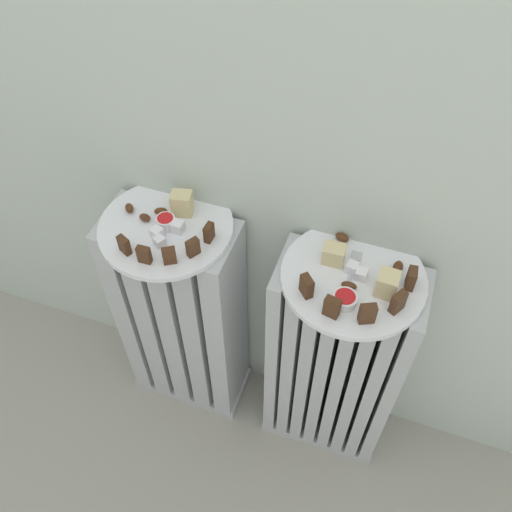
# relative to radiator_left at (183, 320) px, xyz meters

# --- Properties ---
(ground_plane) EXTENTS (6.00, 6.00, 0.00)m
(ground_plane) POSITION_rel_radiator_left_xyz_m (0.19, -0.28, -0.32)
(ground_plane) COLOR gray
(radiator_left) EXTENTS (0.30, 0.15, 0.64)m
(radiator_left) POSITION_rel_radiator_left_xyz_m (0.00, 0.00, 0.00)
(radiator_left) COLOR #B2B2B7
(radiator_left) RESTS_ON ground_plane
(radiator_right) EXTENTS (0.30, 0.15, 0.64)m
(radiator_right) POSITION_rel_radiator_left_xyz_m (0.38, -0.00, 0.00)
(radiator_right) COLOR #B2B2B7
(radiator_right) RESTS_ON ground_plane
(plate_left) EXTENTS (0.27, 0.27, 0.01)m
(plate_left) POSITION_rel_radiator_left_xyz_m (-0.00, 0.00, 0.33)
(plate_left) COLOR white
(plate_left) RESTS_ON radiator_left
(plate_right) EXTENTS (0.27, 0.27, 0.01)m
(plate_right) POSITION_rel_radiator_left_xyz_m (0.38, 0.00, 0.33)
(plate_right) COLOR white
(plate_right) RESTS_ON radiator_right
(dark_cake_slice_left_0) EXTENTS (0.03, 0.02, 0.04)m
(dark_cake_slice_left_0) POSITION_rel_radiator_left_xyz_m (-0.04, -0.09, 0.36)
(dark_cake_slice_left_0) COLOR #472B19
(dark_cake_slice_left_0) RESTS_ON plate_left
(dark_cake_slice_left_1) EXTENTS (0.03, 0.01, 0.04)m
(dark_cake_slice_left_1) POSITION_rel_radiator_left_xyz_m (0.00, -0.10, 0.36)
(dark_cake_slice_left_1) COLOR #472B19
(dark_cake_slice_left_1) RESTS_ON plate_left
(dark_cake_slice_left_2) EXTENTS (0.03, 0.02, 0.04)m
(dark_cake_slice_left_2) POSITION_rel_radiator_left_xyz_m (0.05, -0.08, 0.36)
(dark_cake_slice_left_2) COLOR #472B19
(dark_cake_slice_left_2) RESTS_ON plate_left
(dark_cake_slice_left_3) EXTENTS (0.02, 0.03, 0.04)m
(dark_cake_slice_left_3) POSITION_rel_radiator_left_xyz_m (0.08, -0.05, 0.36)
(dark_cake_slice_left_3) COLOR #472B19
(dark_cake_slice_left_3) RESTS_ON plate_left
(dark_cake_slice_left_4) EXTENTS (0.01, 0.03, 0.04)m
(dark_cake_slice_left_4) POSITION_rel_radiator_left_xyz_m (0.10, -0.01, 0.36)
(dark_cake_slice_left_4) COLOR #472B19
(dark_cake_slice_left_4) RESTS_ON plate_left
(marble_cake_slice_left_0) EXTENTS (0.05, 0.04, 0.05)m
(marble_cake_slice_left_0) POSITION_rel_radiator_left_xyz_m (0.02, 0.04, 0.36)
(marble_cake_slice_left_0) COLOR beige
(marble_cake_slice_left_0) RESTS_ON plate_left
(turkish_delight_left_0) EXTENTS (0.03, 0.03, 0.02)m
(turkish_delight_left_0) POSITION_rel_radiator_left_xyz_m (0.01, -0.05, 0.35)
(turkish_delight_left_0) COLOR white
(turkish_delight_left_0) RESTS_ON plate_left
(turkish_delight_left_1) EXTENTS (0.03, 0.03, 0.02)m
(turkish_delight_left_1) POSITION_rel_radiator_left_xyz_m (-0.00, -0.03, 0.35)
(turkish_delight_left_1) COLOR white
(turkish_delight_left_1) RESTS_ON plate_left
(turkish_delight_left_2) EXTENTS (0.02, 0.02, 0.02)m
(turkish_delight_left_2) POSITION_rel_radiator_left_xyz_m (0.03, -0.00, 0.35)
(turkish_delight_left_2) COLOR white
(turkish_delight_left_2) RESTS_ON plate_left
(medjool_date_left_0) EXTENTS (0.03, 0.03, 0.02)m
(medjool_date_left_0) POSITION_rel_radiator_left_xyz_m (-0.08, 0.01, 0.35)
(medjool_date_left_0) COLOR #4C2814
(medjool_date_left_0) RESTS_ON plate_left
(medjool_date_left_1) EXTENTS (0.03, 0.02, 0.01)m
(medjool_date_left_1) POSITION_rel_radiator_left_xyz_m (-0.02, 0.03, 0.35)
(medjool_date_left_1) COLOR #4C2814
(medjool_date_left_1) RESTS_ON plate_left
(medjool_date_left_2) EXTENTS (0.02, 0.02, 0.02)m
(medjool_date_left_2) POSITION_rel_radiator_left_xyz_m (-0.04, -0.00, 0.35)
(medjool_date_left_2) COLOR #4C2814
(medjool_date_left_2) RESTS_ON plate_left
(jam_bowl_left) EXTENTS (0.04, 0.04, 0.02)m
(jam_bowl_left) POSITION_rel_radiator_left_xyz_m (0.00, -0.00, 0.35)
(jam_bowl_left) COLOR white
(jam_bowl_left) RESTS_ON plate_left
(dark_cake_slice_right_0) EXTENTS (0.03, 0.03, 0.04)m
(dark_cake_slice_right_0) POSITION_rel_radiator_left_xyz_m (0.31, -0.07, 0.36)
(dark_cake_slice_right_0) COLOR #472B19
(dark_cake_slice_right_0) RESTS_ON plate_right
(dark_cake_slice_right_1) EXTENTS (0.03, 0.02, 0.04)m
(dark_cake_slice_right_1) POSITION_rel_radiator_left_xyz_m (0.36, -0.10, 0.36)
(dark_cake_slice_right_1) COLOR #472B19
(dark_cake_slice_right_1) RESTS_ON plate_right
(dark_cake_slice_right_2) EXTENTS (0.03, 0.03, 0.04)m
(dark_cake_slice_right_2) POSITION_rel_radiator_left_xyz_m (0.42, -0.09, 0.36)
(dark_cake_slice_right_2) COLOR #472B19
(dark_cake_slice_right_2) RESTS_ON plate_right
(dark_cake_slice_right_3) EXTENTS (0.03, 0.03, 0.04)m
(dark_cake_slice_right_3) POSITION_rel_radiator_left_xyz_m (0.47, -0.05, 0.36)
(dark_cake_slice_right_3) COLOR #472B19
(dark_cake_slice_right_3) RESTS_ON plate_right
(dark_cake_slice_right_4) EXTENTS (0.02, 0.03, 0.04)m
(dark_cake_slice_right_4) POSITION_rel_radiator_left_xyz_m (0.48, 0.01, 0.36)
(dark_cake_slice_right_4) COLOR #472B19
(dark_cake_slice_right_4) RESTS_ON plate_right
(marble_cake_slice_right_0) EXTENTS (0.04, 0.04, 0.05)m
(marble_cake_slice_right_0) POSITION_rel_radiator_left_xyz_m (0.44, -0.02, 0.36)
(marble_cake_slice_right_0) COLOR beige
(marble_cake_slice_right_0) RESTS_ON plate_right
(marble_cake_slice_right_1) EXTENTS (0.04, 0.03, 0.04)m
(marble_cake_slice_right_1) POSITION_rel_radiator_left_xyz_m (0.33, 0.02, 0.36)
(marble_cake_slice_right_1) COLOR beige
(marble_cake_slice_right_1) RESTS_ON plate_right
(turkish_delight_right_0) EXTENTS (0.02, 0.02, 0.02)m
(turkish_delight_right_0) POSITION_rel_radiator_left_xyz_m (0.39, -0.00, 0.35)
(turkish_delight_right_0) COLOR white
(turkish_delight_right_0) RESTS_ON plate_right
(turkish_delight_right_1) EXTENTS (0.02, 0.02, 0.02)m
(turkish_delight_right_1) POSITION_rel_radiator_left_xyz_m (0.37, 0.01, 0.35)
(turkish_delight_right_1) COLOR white
(turkish_delight_right_1) RESTS_ON plate_right
(medjool_date_right_0) EXTENTS (0.02, 0.03, 0.02)m
(medjool_date_right_0) POSITION_rel_radiator_left_xyz_m (0.45, 0.04, 0.35)
(medjool_date_right_0) COLOR #4C2814
(medjool_date_right_0) RESTS_ON plate_right
(medjool_date_right_1) EXTENTS (0.03, 0.03, 0.02)m
(medjool_date_right_1) POSITION_rel_radiator_left_xyz_m (0.34, 0.08, 0.35)
(medjool_date_right_1) COLOR #4C2814
(medjool_date_right_1) RESTS_ON plate_right
(medjool_date_right_2) EXTENTS (0.03, 0.02, 0.01)m
(medjool_date_right_2) POSITION_rel_radiator_left_xyz_m (0.38, -0.03, 0.35)
(medjool_date_right_2) COLOR #4C2814
(medjool_date_right_2) RESTS_ON plate_right
(jam_bowl_right) EXTENTS (0.04, 0.04, 0.02)m
(jam_bowl_right) POSITION_rel_radiator_left_xyz_m (0.38, -0.07, 0.35)
(jam_bowl_right) COLOR white
(jam_bowl_right) RESTS_ON plate_right
(fork) EXTENTS (0.02, 0.11, 0.00)m
(fork) POSITION_rel_radiator_left_xyz_m (0.37, 0.01, 0.34)
(fork) COLOR #B7B7BC
(fork) RESTS_ON plate_right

